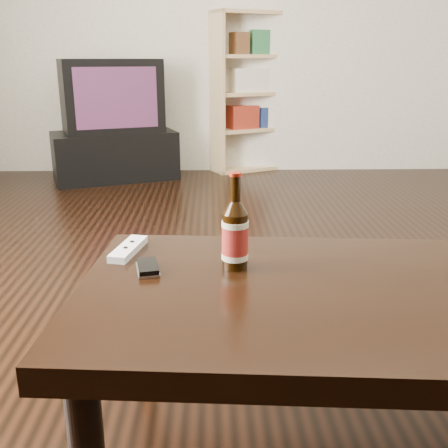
{
  "coord_description": "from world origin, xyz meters",
  "views": [
    {
      "loc": [
        -0.26,
        -2.02,
        1.05
      ],
      "look_at": [
        -0.23,
        -0.68,
        0.62
      ],
      "focal_mm": 42.0,
      "sensor_mm": 36.0,
      "label": 1
    }
  ],
  "objects_px": {
    "tv": "(111,96)",
    "coffee_table": "(338,312)",
    "remote": "(128,249)",
    "bookshelf": "(248,90)",
    "phone": "(148,268)",
    "tv_stand": "(115,156)",
    "beer_bottle": "(235,235)"
  },
  "relations": [
    {
      "from": "coffee_table",
      "to": "phone",
      "type": "bearing_deg",
      "value": 165.63
    },
    {
      "from": "remote",
      "to": "beer_bottle",
      "type": "bearing_deg",
      "value": -9.2
    },
    {
      "from": "remote",
      "to": "coffee_table",
      "type": "bearing_deg",
      "value": -12.6
    },
    {
      "from": "tv_stand",
      "to": "coffee_table",
      "type": "xyz_separation_m",
      "value": [
        1.18,
        -3.47,
        0.22
      ]
    },
    {
      "from": "tv_stand",
      "to": "coffee_table",
      "type": "distance_m",
      "value": 3.67
    },
    {
      "from": "tv_stand",
      "to": "coffee_table",
      "type": "bearing_deg",
      "value": -91.3
    },
    {
      "from": "tv",
      "to": "beer_bottle",
      "type": "height_order",
      "value": "tv"
    },
    {
      "from": "tv",
      "to": "remote",
      "type": "xyz_separation_m",
      "value": [
        0.61,
        -3.2,
        -0.22
      ]
    },
    {
      "from": "tv_stand",
      "to": "phone",
      "type": "bearing_deg",
      "value": -98.5
    },
    {
      "from": "bookshelf",
      "to": "coffee_table",
      "type": "height_order",
      "value": "bookshelf"
    },
    {
      "from": "tv",
      "to": "tv_stand",
      "type": "bearing_deg",
      "value": 90.0
    },
    {
      "from": "coffee_table",
      "to": "remote",
      "type": "relative_size",
      "value": 6.89
    },
    {
      "from": "tv",
      "to": "coffee_table",
      "type": "height_order",
      "value": "tv"
    },
    {
      "from": "beer_bottle",
      "to": "tv",
      "type": "bearing_deg",
      "value": 105.49
    },
    {
      "from": "beer_bottle",
      "to": "remote",
      "type": "relative_size",
      "value": 1.34
    },
    {
      "from": "tv_stand",
      "to": "phone",
      "type": "distance_m",
      "value": 3.42
    },
    {
      "from": "bookshelf",
      "to": "remote",
      "type": "bearing_deg",
      "value": -124.26
    },
    {
      "from": "tv_stand",
      "to": "coffee_table",
      "type": "relative_size",
      "value": 0.77
    },
    {
      "from": "tv",
      "to": "coffee_table",
      "type": "distance_m",
      "value": 3.67
    },
    {
      "from": "bookshelf",
      "to": "phone",
      "type": "relative_size",
      "value": 12.11
    },
    {
      "from": "tv",
      "to": "bookshelf",
      "type": "bearing_deg",
      "value": 0.32
    },
    {
      "from": "remote",
      "to": "tv_stand",
      "type": "bearing_deg",
      "value": 113.53
    },
    {
      "from": "remote",
      "to": "tv",
      "type": "bearing_deg",
      "value": 113.53
    },
    {
      "from": "bookshelf",
      "to": "beer_bottle",
      "type": "distance_m",
      "value": 3.79
    },
    {
      "from": "coffee_table",
      "to": "phone",
      "type": "xyz_separation_m",
      "value": [
        -0.49,
        0.13,
        0.07
      ]
    },
    {
      "from": "beer_bottle",
      "to": "coffee_table",
      "type": "bearing_deg",
      "value": -29.22
    },
    {
      "from": "bookshelf",
      "to": "phone",
      "type": "bearing_deg",
      "value": -122.83
    },
    {
      "from": "bookshelf",
      "to": "beer_bottle",
      "type": "relative_size",
      "value": 5.42
    },
    {
      "from": "phone",
      "to": "remote",
      "type": "relative_size",
      "value": 0.6
    },
    {
      "from": "bookshelf",
      "to": "coffee_table",
      "type": "xyz_separation_m",
      "value": [
        -0.04,
        -3.92,
        -0.32
      ]
    },
    {
      "from": "bookshelf",
      "to": "phone",
      "type": "distance_m",
      "value": 3.84
    },
    {
      "from": "tv",
      "to": "phone",
      "type": "relative_size",
      "value": 7.92
    }
  ]
}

